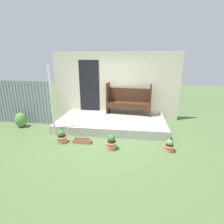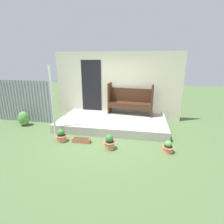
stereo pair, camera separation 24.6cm
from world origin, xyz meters
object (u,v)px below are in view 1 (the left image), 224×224
(support_post, at_px, (52,103))
(bench, at_px, (129,99))
(planter_box_rect, at_px, (82,141))
(flower_pot_left, at_px, (62,137))
(flower_pot_right, at_px, (169,146))
(flower_pot_middle, at_px, (111,143))
(shrub_by_fence, at_px, (21,120))

(support_post, xyz_separation_m, bench, (2.21, 1.78, -0.23))
(bench, xyz_separation_m, planter_box_rect, (-1.23, -2.11, -0.79))
(planter_box_rect, bearing_deg, flower_pot_left, -176.04)
(bench, distance_m, planter_box_rect, 2.57)
(flower_pot_right, bearing_deg, flower_pot_middle, -176.55)
(flower_pot_right, height_order, shrub_by_fence, shrub_by_fence)
(bench, bearing_deg, flower_pot_right, -56.59)
(bench, distance_m, flower_pot_right, 2.63)
(flower_pot_right, distance_m, shrub_by_fence, 5.02)
(support_post, bearing_deg, flower_pot_right, -7.92)
(flower_pot_right, xyz_separation_m, planter_box_rect, (-2.40, 0.14, -0.07))
(flower_pot_left, distance_m, flower_pot_right, 3.00)
(flower_pot_left, relative_size, flower_pot_right, 1.19)
(flower_pot_middle, bearing_deg, flower_pot_left, 172.78)
(bench, distance_m, shrub_by_fence, 3.97)
(support_post, bearing_deg, planter_box_rect, -18.83)
(flower_pot_right, xyz_separation_m, shrub_by_fence, (-4.91, 1.05, 0.12))
(support_post, xyz_separation_m, flower_pot_left, (0.38, -0.38, -0.92))
(shrub_by_fence, bearing_deg, flower_pot_middle, -18.69)
(planter_box_rect, bearing_deg, flower_pot_middle, -14.54)
(support_post, bearing_deg, flower_pot_middle, -16.83)
(flower_pot_left, height_order, flower_pot_middle, flower_pot_middle)
(flower_pot_middle, relative_size, shrub_by_fence, 0.78)
(bench, relative_size, shrub_by_fence, 3.26)
(shrub_by_fence, bearing_deg, flower_pot_right, -12.12)
(bench, height_order, flower_pot_middle, bench)
(flower_pot_middle, bearing_deg, shrub_by_fence, 161.31)
(support_post, distance_m, flower_pot_right, 3.54)
(support_post, distance_m, bench, 2.84)
(flower_pot_left, relative_size, flower_pot_middle, 0.92)
(flower_pot_right, bearing_deg, bench, 117.51)
(flower_pot_left, bearing_deg, planter_box_rect, 3.96)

